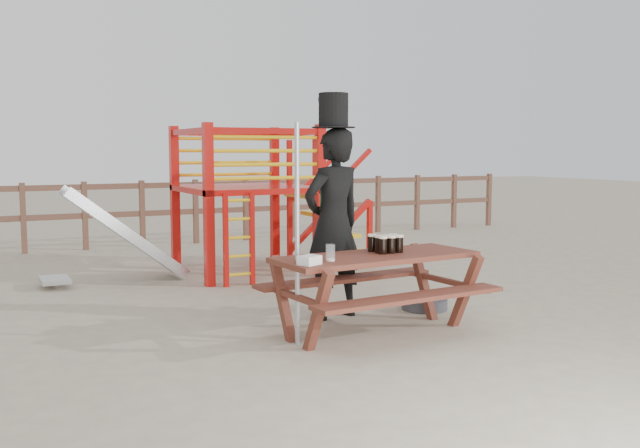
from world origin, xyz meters
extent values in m
plane|color=tan|center=(0.00, 0.00, 0.00)|extent=(60.00, 60.00, 0.00)
cube|color=brown|center=(0.00, 7.00, 1.10)|extent=(15.00, 0.06, 0.10)
cube|color=brown|center=(0.00, 7.00, 0.60)|extent=(15.00, 0.06, 0.10)
cube|color=brown|center=(-2.50, 7.00, 0.60)|extent=(0.09, 0.09, 1.20)
cube|color=brown|center=(-1.50, 7.00, 0.60)|extent=(0.09, 0.09, 1.20)
cube|color=brown|center=(-0.50, 7.00, 0.60)|extent=(0.09, 0.09, 1.20)
cube|color=brown|center=(0.50, 7.00, 0.60)|extent=(0.09, 0.09, 1.20)
cube|color=brown|center=(1.50, 7.00, 0.60)|extent=(0.09, 0.09, 1.20)
cube|color=brown|center=(2.50, 7.00, 0.60)|extent=(0.09, 0.09, 1.20)
cube|color=brown|center=(3.50, 7.00, 0.60)|extent=(0.09, 0.09, 1.20)
cube|color=brown|center=(4.50, 7.00, 0.60)|extent=(0.09, 0.09, 1.20)
cube|color=brown|center=(5.50, 7.00, 0.60)|extent=(0.09, 0.09, 1.20)
cube|color=brown|center=(6.50, 7.00, 0.60)|extent=(0.09, 0.09, 1.20)
cube|color=brown|center=(7.50, 7.00, 0.60)|extent=(0.09, 0.09, 1.20)
cube|color=#B8100C|center=(-0.60, 2.80, 1.05)|extent=(0.12, 0.12, 2.10)
cube|color=#B8100C|center=(1.00, 2.80, 1.05)|extent=(0.12, 0.12, 2.10)
cube|color=#B8100C|center=(-0.60, 4.40, 1.05)|extent=(0.12, 0.12, 2.10)
cube|color=#B8100C|center=(1.00, 4.40, 1.05)|extent=(0.12, 0.12, 2.10)
cube|color=#B8100C|center=(0.20, 3.60, 1.20)|extent=(1.72, 1.72, 0.08)
cube|color=#B8100C|center=(0.20, 2.80, 2.00)|extent=(1.60, 0.08, 0.08)
cube|color=#B8100C|center=(0.20, 4.40, 2.00)|extent=(1.60, 0.08, 0.08)
cube|color=#B8100C|center=(-0.60, 3.60, 2.00)|extent=(0.08, 1.60, 0.08)
cube|color=#B8100C|center=(1.00, 3.60, 2.00)|extent=(0.08, 1.60, 0.08)
cylinder|color=yellow|center=(0.20, 2.80, 1.38)|extent=(1.50, 0.05, 0.05)
cylinder|color=yellow|center=(0.20, 4.40, 1.38)|extent=(1.50, 0.05, 0.05)
cylinder|color=yellow|center=(0.20, 2.80, 1.56)|extent=(1.50, 0.05, 0.05)
cylinder|color=yellow|center=(0.20, 4.40, 1.56)|extent=(1.50, 0.05, 0.05)
cylinder|color=yellow|center=(0.20, 2.80, 1.74)|extent=(1.50, 0.05, 0.05)
cylinder|color=yellow|center=(0.20, 4.40, 1.74)|extent=(1.50, 0.05, 0.05)
cylinder|color=yellow|center=(0.20, 2.80, 1.92)|extent=(1.50, 0.05, 0.05)
cylinder|color=yellow|center=(0.20, 4.40, 1.92)|extent=(1.50, 0.05, 0.05)
cube|color=#B8100C|center=(-0.43, 2.65, 0.60)|extent=(0.06, 0.06, 1.20)
cube|color=#B8100C|center=(-0.07, 2.65, 0.60)|extent=(0.06, 0.06, 1.20)
cylinder|color=yellow|center=(-0.25, 2.65, 0.15)|extent=(0.36, 0.04, 0.04)
cylinder|color=yellow|center=(-0.25, 2.65, 0.39)|extent=(0.36, 0.04, 0.04)
cylinder|color=yellow|center=(-0.25, 2.65, 0.63)|extent=(0.36, 0.04, 0.04)
cylinder|color=yellow|center=(-0.25, 2.65, 0.87)|extent=(0.36, 0.04, 0.04)
cylinder|color=yellow|center=(-0.25, 2.65, 1.11)|extent=(0.36, 0.04, 0.04)
cube|color=yellow|center=(1.15, 3.60, 1.08)|extent=(0.30, 0.90, 0.06)
cube|color=yellow|center=(1.43, 3.60, 0.78)|extent=(0.30, 0.90, 0.06)
cube|color=yellow|center=(1.71, 3.60, 0.48)|extent=(0.30, 0.90, 0.06)
cube|color=yellow|center=(1.99, 3.60, 0.18)|extent=(0.30, 0.90, 0.06)
cube|color=#B8100C|center=(1.55, 3.15, 0.60)|extent=(0.95, 0.08, 0.86)
cube|color=#B8100C|center=(1.55, 4.05, 0.60)|extent=(0.95, 0.08, 0.86)
cube|color=#B9BCC1|center=(-1.50, 3.60, 0.62)|extent=(1.53, 0.55, 1.21)
cube|color=#B9BCC1|center=(-1.50, 3.33, 0.66)|extent=(1.58, 0.04, 1.28)
cube|color=#B9BCC1|center=(-1.50, 3.87, 0.66)|extent=(1.58, 0.04, 1.28)
cube|color=#B9BCC1|center=(-2.40, 3.60, 0.10)|extent=(0.35, 0.55, 0.05)
cube|color=maroon|center=(0.08, -0.19, 0.74)|extent=(2.03, 0.89, 0.05)
cube|color=maroon|center=(0.12, -0.74, 0.44)|extent=(1.99, 0.43, 0.04)
cube|color=maroon|center=(0.04, 0.35, 0.44)|extent=(1.99, 0.43, 0.04)
cube|color=maroon|center=(-0.75, -0.26, 0.36)|extent=(0.17, 1.19, 0.71)
cube|color=maroon|center=(0.92, -0.13, 0.36)|extent=(0.17, 1.19, 0.71)
imported|color=black|center=(0.02, 0.57, 0.99)|extent=(0.81, 0.62, 1.98)
cube|color=#0C8B2B|center=(-0.01, 0.73, 1.23)|extent=(0.08, 0.04, 0.46)
cylinder|color=black|center=(0.02, 0.57, 1.98)|extent=(0.45, 0.45, 0.01)
cylinder|color=black|center=(0.02, 0.57, 2.16)|extent=(0.30, 0.30, 0.34)
cube|color=white|center=(-0.01, 0.72, 2.28)|extent=(0.16, 0.04, 0.04)
cylinder|color=#B2B2B7|center=(-0.75, -0.20, 1.00)|extent=(0.04, 0.04, 2.00)
cylinder|color=#38383D|center=(1.10, 0.45, 0.06)|extent=(0.51, 0.51, 0.12)
cylinder|color=#38383D|center=(1.10, 0.45, 0.17)|extent=(0.06, 0.06, 0.10)
cube|color=white|center=(-0.75, -0.45, 0.81)|extent=(0.22, 0.20, 0.08)
cylinder|color=black|center=(0.15, -0.20, 0.84)|extent=(0.08, 0.08, 0.15)
cylinder|color=#F5E9C8|center=(0.15, -0.20, 0.93)|extent=(0.09, 0.09, 0.02)
cylinder|color=black|center=(0.25, -0.19, 0.84)|extent=(0.08, 0.08, 0.15)
cylinder|color=#F5E9C8|center=(0.25, -0.19, 0.93)|extent=(0.09, 0.09, 0.02)
cylinder|color=black|center=(0.34, -0.18, 0.84)|extent=(0.08, 0.08, 0.15)
cylinder|color=#F5E9C8|center=(0.34, -0.18, 0.93)|extent=(0.09, 0.09, 0.02)
cylinder|color=black|center=(0.16, -0.12, 0.84)|extent=(0.08, 0.08, 0.15)
cylinder|color=#F5E9C8|center=(0.16, -0.12, 0.93)|extent=(0.09, 0.09, 0.02)
cylinder|color=black|center=(0.25, -0.11, 0.84)|extent=(0.08, 0.08, 0.15)
cylinder|color=#F5E9C8|center=(0.25, -0.11, 0.93)|extent=(0.09, 0.09, 0.02)
cylinder|color=black|center=(0.34, -0.09, 0.84)|extent=(0.08, 0.08, 0.15)
cylinder|color=#F5E9C8|center=(0.34, -0.09, 0.93)|extent=(0.09, 0.09, 0.02)
cylinder|color=black|center=(0.14, -0.02, 0.84)|extent=(0.08, 0.08, 0.15)
cylinder|color=#F5E9C8|center=(0.14, -0.02, 0.93)|extent=(0.09, 0.09, 0.02)
cylinder|color=silver|center=(-0.49, -0.35, 0.84)|extent=(0.08, 0.08, 0.15)
cylinder|color=#F5E9C8|center=(-0.49, -0.35, 0.78)|extent=(0.08, 0.08, 0.02)
camera|label=1|loc=(-3.41, -5.93, 1.76)|focal=40.00mm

